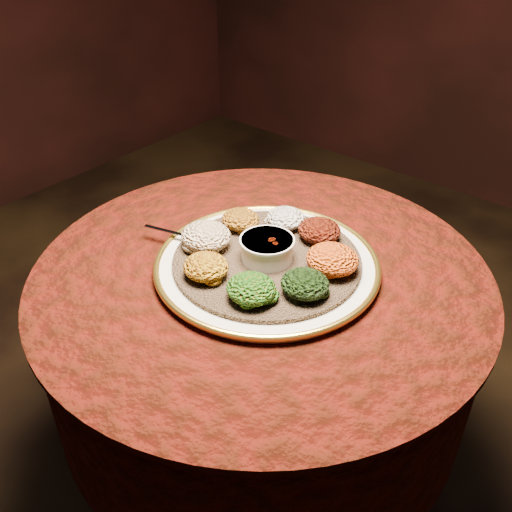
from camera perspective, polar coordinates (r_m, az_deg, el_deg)
The scene contains 13 objects.
table at distance 1.31m, azimuth 0.44°, elevation -7.79°, with size 0.96×0.96×0.73m.
platter at distance 1.19m, azimuth 1.09°, elevation -0.86°, with size 0.51×0.51×0.02m.
injera at distance 1.18m, azimuth 1.09°, elevation -0.44°, with size 0.39×0.39×0.01m, color brown.
stew_bowl at distance 1.16m, azimuth 1.11°, elevation 0.87°, with size 0.11×0.11×0.05m.
spoon at distance 1.24m, azimuth -6.40°, elevation 1.87°, with size 0.15×0.06×0.01m.
portion_ayib at distance 1.27m, azimuth 3.00°, elevation 3.82°, with size 0.09×0.08×0.04m, color silver.
portion_kitfo at distance 1.23m, azimuth 6.35°, elevation 2.56°, with size 0.09×0.09×0.05m, color black.
portion_tikil at distance 1.14m, azimuth 7.64°, elevation -0.32°, with size 0.11×0.10×0.05m, color #A95B0E.
portion_gomen at distance 1.07m, azimuth 4.91°, elevation -2.79°, with size 0.09×0.09×0.04m, color black.
portion_mixveg at distance 1.06m, azimuth -0.48°, elevation -3.28°, with size 0.10×0.09×0.05m, color #993F09.
portion_kik at distance 1.12m, azimuth -5.03°, elevation -1.08°, with size 0.09×0.09×0.04m, color #B0820F.
portion_timatim at distance 1.20m, azimuth -5.01°, elevation 1.99°, with size 0.11×0.10×0.05m, color maroon.
portion_shiro at distance 1.27m, azimuth -1.56°, elevation 3.69°, with size 0.09×0.08×0.04m, color #8D5111.
Camera 1 is at (0.61, -0.75, 1.43)m, focal length 40.00 mm.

